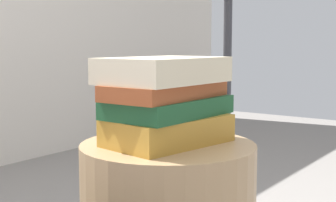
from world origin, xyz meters
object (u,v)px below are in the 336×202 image
book_ochre (169,130)px  book_forest (169,107)px  book_cream (164,70)px  book_rust (166,90)px

book_ochre → book_forest: size_ratio=0.95×
book_forest → book_cream: size_ratio=1.02×
book_forest → book_cream: 0.09m
book_rust → book_ochre: bearing=-103.8°
book_forest → book_cream: book_cream is taller
book_ochre → book_cream: book_cream is taller
book_ochre → book_cream: bearing=100.5°
book_rust → book_cream: (-0.00, 0.01, 0.05)m
book_rust → book_cream: bearing=116.1°
book_forest → book_rust: 0.04m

